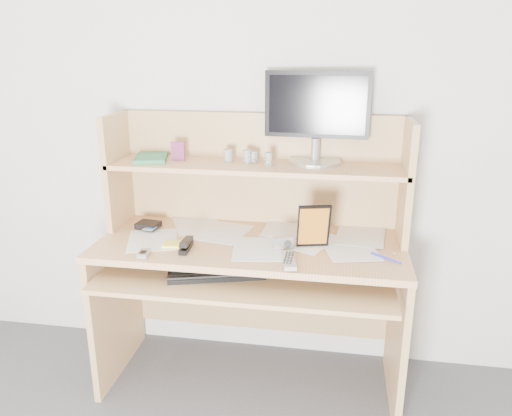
% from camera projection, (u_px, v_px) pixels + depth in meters
% --- Properties ---
extents(back_wall, '(3.60, 0.04, 2.50)m').
position_uv_depth(back_wall, '(261.00, 123.00, 2.43)').
color(back_wall, silver).
rests_on(back_wall, floor).
extents(desk, '(1.40, 0.70, 1.30)m').
position_uv_depth(desk, '(253.00, 247.00, 2.38)').
color(desk, tan).
rests_on(desk, floor).
extents(paper_clutter, '(1.32, 0.54, 0.01)m').
position_uv_depth(paper_clutter, '(250.00, 241.00, 2.28)').
color(paper_clutter, silver).
rests_on(paper_clutter, desk).
extents(keyboard, '(0.44, 0.26, 0.03)m').
position_uv_depth(keyboard, '(216.00, 272.00, 2.17)').
color(keyboard, black).
rests_on(keyboard, desk).
extents(tv_remote, '(0.08, 0.18, 0.02)m').
position_uv_depth(tv_remote, '(289.00, 260.00, 2.05)').
color(tv_remote, '#9D9C98').
rests_on(tv_remote, paper_clutter).
extents(flip_phone, '(0.05, 0.08, 0.02)m').
position_uv_depth(flip_phone, '(144.00, 253.00, 2.12)').
color(flip_phone, '#B0B0B3').
rests_on(flip_phone, paper_clutter).
extents(stapler, '(0.04, 0.14, 0.04)m').
position_uv_depth(stapler, '(186.00, 244.00, 2.19)').
color(stapler, black).
rests_on(stapler, paper_clutter).
extents(wallet, '(0.12, 0.10, 0.03)m').
position_uv_depth(wallet, '(148.00, 225.00, 2.45)').
color(wallet, black).
rests_on(wallet, paper_clutter).
extents(sticky_note_pad, '(0.09, 0.09, 0.01)m').
position_uv_depth(sticky_note_pad, '(172.00, 244.00, 2.24)').
color(sticky_note_pad, yellow).
rests_on(sticky_note_pad, desk).
extents(digital_camera, '(0.09, 0.06, 0.05)m').
position_uv_depth(digital_camera, '(283.00, 242.00, 2.19)').
color(digital_camera, '#A8A8AA').
rests_on(digital_camera, paper_clutter).
extents(game_case, '(0.14, 0.05, 0.20)m').
position_uv_depth(game_case, '(314.00, 226.00, 2.18)').
color(game_case, black).
rests_on(game_case, paper_clutter).
extents(blue_pen, '(0.12, 0.10, 0.01)m').
position_uv_depth(blue_pen, '(386.00, 258.00, 2.08)').
color(blue_pen, '#1A21C9').
rests_on(blue_pen, paper_clutter).
extents(card_box, '(0.07, 0.02, 0.09)m').
position_uv_depth(card_box, '(178.00, 151.00, 2.39)').
color(card_box, maroon).
rests_on(card_box, desk).
extents(shelf_book, '(0.19, 0.23, 0.02)m').
position_uv_depth(shelf_book, '(151.00, 158.00, 2.40)').
color(shelf_book, '#2D7038').
rests_on(shelf_book, desk).
extents(chip_stack_a, '(0.05, 0.05, 0.06)m').
position_uv_depth(chip_stack_a, '(228.00, 155.00, 2.37)').
color(chip_stack_a, black).
rests_on(chip_stack_a, desk).
extents(chip_stack_b, '(0.04, 0.04, 0.06)m').
position_uv_depth(chip_stack_b, '(247.00, 157.00, 2.34)').
color(chip_stack_b, silver).
rests_on(chip_stack_b, desk).
extents(chip_stack_c, '(0.05, 0.05, 0.05)m').
position_uv_depth(chip_stack_c, '(253.00, 157.00, 2.36)').
color(chip_stack_c, black).
rests_on(chip_stack_c, desk).
extents(chip_stack_d, '(0.04, 0.04, 0.06)m').
position_uv_depth(chip_stack_d, '(268.00, 159.00, 2.29)').
color(chip_stack_d, white).
rests_on(chip_stack_d, desk).
extents(monitor, '(0.49, 0.24, 0.42)m').
position_uv_depth(monitor, '(317.00, 115.00, 2.30)').
color(monitor, '#B1B1B6').
rests_on(monitor, desk).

